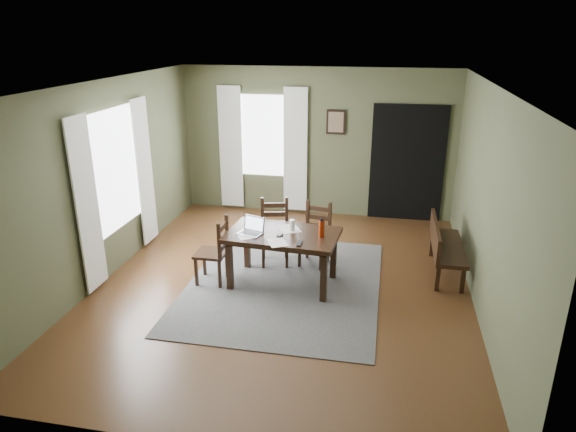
% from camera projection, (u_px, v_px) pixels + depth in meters
% --- Properties ---
extents(ground, '(5.00, 6.00, 0.01)m').
position_uv_depth(ground, '(284.00, 285.00, 7.10)').
color(ground, '#492C16').
extents(room_shell, '(5.02, 6.02, 2.71)m').
position_uv_depth(room_shell, '(283.00, 157.00, 6.47)').
color(room_shell, '#494E33').
rests_on(room_shell, ground).
extents(rug, '(2.60, 3.20, 0.01)m').
position_uv_depth(rug, '(284.00, 284.00, 7.09)').
color(rug, '#484848').
rests_on(rug, ground).
extents(dining_table, '(1.54, 1.00, 0.74)m').
position_uv_depth(dining_table, '(283.00, 239.00, 6.90)').
color(dining_table, black).
rests_on(dining_table, rug).
extents(chair_end, '(0.42, 0.41, 0.94)m').
position_uv_depth(chair_end, '(215.00, 252.00, 7.01)').
color(chair_end, black).
rests_on(chair_end, rug).
extents(chair_back_left, '(0.51, 0.51, 0.97)m').
position_uv_depth(chair_back_left, '(275.00, 232.00, 7.62)').
color(chair_back_left, black).
rests_on(chair_back_left, rug).
extents(chair_back_right, '(0.48, 0.48, 0.93)m').
position_uv_depth(chair_back_right, '(315.00, 235.00, 7.58)').
color(chair_back_right, black).
rests_on(chair_back_right, rug).
extents(bench, '(0.43, 1.33, 0.75)m').
position_uv_depth(bench, '(443.00, 244.00, 7.28)').
color(bench, black).
rests_on(bench, ground).
extents(laptop, '(0.37, 0.33, 0.21)m').
position_uv_depth(laptop, '(252.00, 229.00, 6.86)').
color(laptop, '#B7B7BC').
rests_on(laptop, dining_table).
extents(computer_mouse, '(0.07, 0.10, 0.03)m').
position_uv_depth(computer_mouse, '(280.00, 235.00, 6.75)').
color(computer_mouse, '#3F3F42').
rests_on(computer_mouse, dining_table).
extents(tv_remote, '(0.05, 0.18, 0.02)m').
position_uv_depth(tv_remote, '(300.00, 243.00, 6.52)').
color(tv_remote, black).
rests_on(tv_remote, dining_table).
extents(drinking_glass, '(0.08, 0.08, 0.16)m').
position_uv_depth(drinking_glass, '(292.00, 225.00, 6.93)').
color(drinking_glass, silver).
rests_on(drinking_glass, dining_table).
extents(water_bottle, '(0.08, 0.08, 0.26)m').
position_uv_depth(water_bottle, '(321.00, 228.00, 6.70)').
color(water_bottle, '#AF300D').
rests_on(water_bottle, dining_table).
extents(paper_a, '(0.31, 0.33, 0.00)m').
position_uv_depth(paper_a, '(245.00, 236.00, 6.78)').
color(paper_a, white).
rests_on(paper_a, dining_table).
extents(paper_c, '(0.38, 0.41, 0.00)m').
position_uv_depth(paper_c, '(289.00, 229.00, 7.01)').
color(paper_c, white).
rests_on(paper_c, dining_table).
extents(paper_e, '(0.33, 0.36, 0.00)m').
position_uv_depth(paper_e, '(278.00, 243.00, 6.56)').
color(paper_e, white).
rests_on(paper_e, dining_table).
extents(window_left, '(0.01, 1.30, 1.70)m').
position_uv_depth(window_left, '(115.00, 170.00, 7.22)').
color(window_left, white).
rests_on(window_left, ground).
extents(window_back, '(1.00, 0.01, 1.50)m').
position_uv_depth(window_back, '(263.00, 136.00, 9.51)').
color(window_back, white).
rests_on(window_back, ground).
extents(curtain_left_near, '(0.03, 0.48, 2.30)m').
position_uv_depth(curtain_left_near, '(87.00, 206.00, 6.55)').
color(curtain_left_near, silver).
rests_on(curtain_left_near, ground).
extents(curtain_left_far, '(0.03, 0.48, 2.30)m').
position_uv_depth(curtain_left_far, '(145.00, 172.00, 8.06)').
color(curtain_left_far, silver).
rests_on(curtain_left_far, ground).
extents(curtain_back_left, '(0.44, 0.03, 2.30)m').
position_uv_depth(curtain_back_left, '(231.00, 148.00, 9.68)').
color(curtain_back_left, silver).
rests_on(curtain_back_left, ground).
extents(curtain_back_right, '(0.44, 0.03, 2.30)m').
position_uv_depth(curtain_back_right, '(295.00, 151.00, 9.45)').
color(curtain_back_right, silver).
rests_on(curtain_back_right, ground).
extents(framed_picture, '(0.34, 0.03, 0.44)m').
position_uv_depth(framed_picture, '(336.00, 122.00, 9.16)').
color(framed_picture, black).
rests_on(framed_picture, ground).
extents(doorway_back, '(1.30, 0.03, 2.10)m').
position_uv_depth(doorway_back, '(407.00, 164.00, 9.17)').
color(doorway_back, black).
rests_on(doorway_back, ground).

